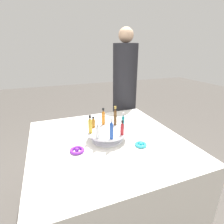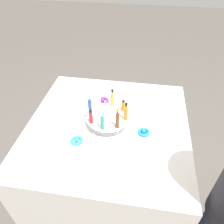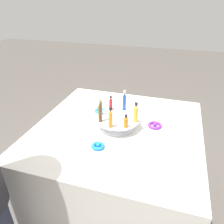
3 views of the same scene
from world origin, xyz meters
TOP-DOWN VIEW (x-y plane):
  - ground_plane at (0.00, 0.00)m, footprint 12.00×12.00m
  - party_table at (0.00, 0.00)m, footprint 1.08×1.08m
  - display_stand at (0.00, 0.00)m, footprint 0.29×0.29m
  - bottle_red at (-0.09, -0.08)m, footprint 0.02×0.02m
  - bottle_teal at (-0.01, -0.12)m, footprint 0.02×0.02m
  - bottle_brown at (0.08, -0.09)m, footprint 0.02×0.02m
  - bottle_orange at (0.12, -0.01)m, footprint 0.03×0.03m
  - bottle_amber at (0.09, 0.08)m, footprint 0.03×0.03m
  - bottle_gold at (0.01, 0.12)m, footprint 0.03×0.03m
  - bottle_clear at (-0.08, 0.09)m, footprint 0.03×0.03m
  - bottle_blue at (-0.12, 0.01)m, footprint 0.02×0.02m
  - ribbon_bow_blue at (0.24, -0.05)m, footprint 0.08×0.08m
  - ribbon_bow_purple at (-0.08, 0.24)m, footprint 0.09×0.09m
  - ribbon_bow_teal at (-0.16, -0.19)m, footprint 0.08×0.08m

SIDE VIEW (x-z plane):
  - ground_plane at x=0.00m, z-range 0.00..0.00m
  - party_table at x=0.00m, z-range 0.00..0.75m
  - ribbon_bow_teal at x=-0.16m, z-range 0.75..0.77m
  - ribbon_bow_purple at x=-0.08m, z-range 0.75..0.77m
  - ribbon_bow_blue at x=0.24m, z-range 0.75..0.78m
  - display_stand at x=0.00m, z-range 0.76..0.83m
  - bottle_amber at x=0.09m, z-range 0.82..0.90m
  - bottle_clear at x=-0.08m, z-range 0.82..0.92m
  - bottle_red at x=-0.09m, z-range 0.82..0.92m
  - bottle_teal at x=-0.01m, z-range 0.82..0.95m
  - bottle_gold at x=0.01m, z-range 0.82..0.95m
  - bottle_orange at x=0.12m, z-range 0.82..0.95m
  - bottle_blue at x=-0.12m, z-range 0.82..0.96m
  - bottle_brown at x=0.08m, z-range 0.82..0.97m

